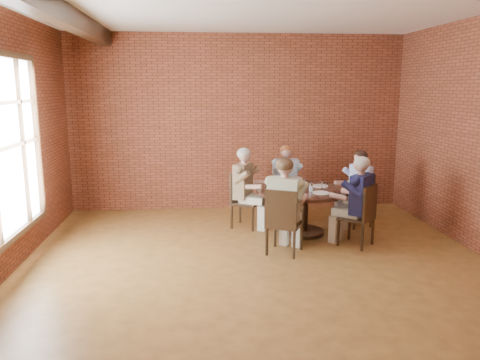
{
  "coord_description": "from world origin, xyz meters",
  "views": [
    {
      "loc": [
        -0.81,
        -5.65,
        2.39
      ],
      "look_at": [
        -0.19,
        1.0,
        1.06
      ],
      "focal_mm": 35.0,
      "sensor_mm": 36.0,
      "label": 1
    }
  ],
  "objects": [
    {
      "name": "glass_a",
      "position": [
        1.24,
        1.65,
        0.82
      ],
      "size": [
        0.07,
        0.07,
        0.14
      ],
      "primitive_type": "cylinder",
      "color": "white",
      "rests_on": "dining_table"
    },
    {
      "name": "dining_table",
      "position": [
        0.89,
        1.68,
        0.53
      ],
      "size": [
        1.5,
        1.5,
        0.75
      ],
      "color": "#332011",
      "rests_on": "floor"
    },
    {
      "name": "wall_back",
      "position": [
        0.0,
        3.5,
        1.7
      ],
      "size": [
        7.0,
        0.0,
        7.0
      ],
      "primitive_type": "plane",
      "rotation": [
        1.57,
        0.0,
        0.0
      ],
      "color": "brown",
      "rests_on": "ground"
    },
    {
      "name": "chair_b",
      "position": [
        0.82,
        2.82,
        0.51
      ],
      "size": [
        0.45,
        0.45,
        0.94
      ],
      "rotation": [
        0.0,
        0.0,
        0.06
      ],
      "color": "#332011",
      "rests_on": "floor"
    },
    {
      "name": "glass_e",
      "position": [
        0.69,
        1.52,
        0.82
      ],
      "size": [
        0.07,
        0.07,
        0.14
      ],
      "primitive_type": "cylinder",
      "color": "white",
      "rests_on": "dining_table"
    },
    {
      "name": "plate_c",
      "position": [
        0.46,
        1.71,
        0.76
      ],
      "size": [
        0.26,
        0.26,
        0.01
      ],
      "primitive_type": "cylinder",
      "color": "white",
      "rests_on": "dining_table"
    },
    {
      "name": "diner_a",
      "position": [
        1.94,
        2.02,
        0.66
      ],
      "size": [
        0.77,
        0.69,
        1.32
      ],
      "primitive_type": null,
      "rotation": [
        0.0,
        0.0,
        -1.26
      ],
      "color": "#475CBA",
      "rests_on": "floor"
    },
    {
      "name": "smartphone",
      "position": [
        1.4,
        1.4,
        0.75
      ],
      "size": [
        0.08,
        0.15,
        0.01
      ],
      "primitive_type": "cube",
      "rotation": [
        0.0,
        0.0,
        0.08
      ],
      "color": "black",
      "rests_on": "dining_table"
    },
    {
      "name": "glass_g",
      "position": [
        1.0,
        1.5,
        0.82
      ],
      "size": [
        0.07,
        0.07,
        0.14
      ],
      "primitive_type": "cylinder",
      "color": "white",
      "rests_on": "dining_table"
    },
    {
      "name": "glass_c",
      "position": [
        0.72,
        1.93,
        0.82
      ],
      "size": [
        0.07,
        0.07,
        0.14
      ],
      "primitive_type": "cylinder",
      "color": "white",
      "rests_on": "dining_table"
    },
    {
      "name": "plate_a",
      "position": [
        1.25,
        1.88,
        0.76
      ],
      "size": [
        0.26,
        0.26,
        0.01
      ],
      "primitive_type": "cylinder",
      "color": "white",
      "rests_on": "dining_table"
    },
    {
      "name": "chair_d",
      "position": [
        0.4,
        0.71,
        0.53
      ],
      "size": [
        0.62,
        0.62,
        0.98
      ],
      "rotation": [
        0.0,
        0.0,
        2.67
      ],
      "color": "#332011",
      "rests_on": "floor"
    },
    {
      "name": "chair_c",
      "position": [
        -0.06,
        2.17,
        0.52
      ],
      "size": [
        0.6,
        0.6,
        0.96
      ],
      "rotation": [
        0.0,
        0.0,
        1.09
      ],
      "color": "#332011",
      "rests_on": "floor"
    },
    {
      "name": "ceiling_beam",
      "position": [
        -2.45,
        0.0,
        3.27
      ],
      "size": [
        0.22,
        6.9,
        0.26
      ],
      "primitive_type": "cube",
      "color": "#332011",
      "rests_on": "ceiling"
    },
    {
      "name": "glass_f",
      "position": [
        0.67,
        1.28,
        0.82
      ],
      "size": [
        0.07,
        0.07,
        0.14
      ],
      "primitive_type": "cylinder",
      "color": "white",
      "rests_on": "dining_table"
    },
    {
      "name": "diner_b",
      "position": [
        0.83,
        2.73,
        0.67
      ],
      "size": [
        0.57,
        0.68,
        1.33
      ],
      "primitive_type": null,
      "rotation": [
        0.0,
        0.0,
        0.06
      ],
      "color": "#9EB5CA",
      "rests_on": "floor"
    },
    {
      "name": "plate_b",
      "position": [
        0.71,
        2.06,
        0.76
      ],
      "size": [
        0.26,
        0.26,
        0.01
      ],
      "primitive_type": "cylinder",
      "color": "white",
      "rests_on": "dining_table"
    },
    {
      "name": "diner_e",
      "position": [
        1.59,
        1.02,
        0.69
      ],
      "size": [
        0.88,
        0.87,
        1.38
      ],
      "primitive_type": null,
      "rotation": [
        0.0,
        0.0,
        3.96
      ],
      "color": "#1A1C4A",
      "rests_on": "floor"
    },
    {
      "name": "window",
      "position": [
        -3.18,
        0.4,
        1.65
      ],
      "size": [
        0.1,
        2.16,
        2.36
      ],
      "color": "white",
      "rests_on": "wall_left"
    },
    {
      "name": "plate_d",
      "position": [
        1.12,
        1.37,
        0.76
      ],
      "size": [
        0.26,
        0.26,
        0.01
      ],
      "primitive_type": "cylinder",
      "color": "white",
      "rests_on": "dining_table"
    },
    {
      "name": "floor",
      "position": [
        0.0,
        0.0,
        0.0
      ],
      "size": [
        7.0,
        7.0,
        0.0
      ],
      "primitive_type": "plane",
      "color": "#9E6A30",
      "rests_on": "ground"
    },
    {
      "name": "chair_a",
      "position": [
        2.02,
        2.05,
        0.51
      ],
      "size": [
        0.53,
        0.53,
        0.93
      ],
      "rotation": [
        0.0,
        0.0,
        -1.26
      ],
      "color": "#332011",
      "rests_on": "floor"
    },
    {
      "name": "glass_b",
      "position": [
        0.95,
        1.82,
        0.82
      ],
      "size": [
        0.07,
        0.07,
        0.14
      ],
      "primitive_type": "cylinder",
      "color": "white",
      "rests_on": "dining_table"
    },
    {
      "name": "wall_front",
      "position": [
        0.0,
        -3.5,
        1.7
      ],
      "size": [
        7.0,
        0.0,
        7.0
      ],
      "primitive_type": "plane",
      "rotation": [
        -1.57,
        0.0,
        0.0
      ],
      "color": "brown",
      "rests_on": "ground"
    },
    {
      "name": "diner_c",
      "position": [
        0.02,
        2.13,
        0.69
      ],
      "size": [
        0.86,
        0.81,
        1.38
      ],
      "primitive_type": null,
      "rotation": [
        0.0,
        0.0,
        1.09
      ],
      "color": "brown",
      "rests_on": "floor"
    },
    {
      "name": "glass_d",
      "position": [
        0.66,
        1.72,
        0.82
      ],
      "size": [
        0.07,
        0.07,
        0.14
      ],
      "primitive_type": "cylinder",
      "color": "white",
      "rests_on": "dining_table"
    },
    {
      "name": "chair_e",
      "position": [
        1.66,
        0.96,
        0.52
      ],
      "size": [
        0.63,
        0.63,
        0.96
      ],
      "rotation": [
        0.0,
        0.0,
        3.96
      ],
      "color": "#332011",
      "rests_on": "floor"
    },
    {
      "name": "diner_d",
      "position": [
        0.44,
        0.79,
        0.7
      ],
      "size": [
        0.83,
        0.89,
        1.41
      ],
      "primitive_type": null,
      "rotation": [
        0.0,
        0.0,
        2.67
      ],
      "color": "#C1B097",
      "rests_on": "floor"
    }
  ]
}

